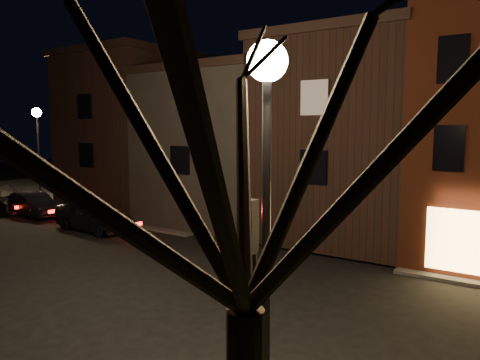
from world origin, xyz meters
The scene contains 12 objects.
ground centered at (0.00, 0.00, 0.00)m, with size 120.00×120.00×0.00m, color black.
sidewalk_far_left centered at (-20.00, 20.00, 0.06)m, with size 30.00×30.00×0.12m, color #2D2B28.
row_building_a centered at (1.50, 10.50, 4.83)m, with size 7.30×10.30×9.40m.
row_building_b centered at (-5.75, 10.50, 4.33)m, with size 7.80×10.30×8.40m.
row_building_c centered at (-13.00, 10.50, 5.08)m, with size 7.30×10.30×9.90m.
street_lamp_near centered at (6.20, -6.00, 5.18)m, with size 0.60×0.60×6.48m.
street_lamp_far centered at (-19.00, 6.20, 5.18)m, with size 0.60×0.60×6.48m.
traffic_signal centered at (5.60, -5.51, 2.81)m, with size 0.58×0.38×4.05m.
bare_tree_right centered at (7.50, -8.50, 6.15)m, with size 6.40×6.40×8.50m.
parked_car_a centered at (-9.99, 3.45, 0.82)m, with size 1.93×4.81×1.64m, color black.
parked_car_b centered at (-16.19, 3.94, 0.72)m, with size 1.51×4.34×1.43m, color black.
parked_car_c centered at (-19.50, 3.67, 0.82)m, with size 2.31×5.68×1.65m, color black.
Camera 1 is at (9.78, -11.92, 5.35)m, focal length 35.00 mm.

